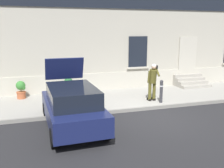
{
  "coord_description": "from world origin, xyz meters",
  "views": [
    {
      "loc": [
        -4.34,
        -8.78,
        3.39
      ],
      "look_at": [
        -1.15,
        1.6,
        1.1
      ],
      "focal_mm": 41.19,
      "sensor_mm": 36.0,
      "label": 1
    }
  ],
  "objects_px": {
    "bollard_near_person": "(161,90)",
    "planter_olive": "(69,85)",
    "person_on_phone": "(153,80)",
    "planter_terracotta": "(21,89)",
    "hatchback_car_navy": "(72,106)",
    "bollard_far_left": "(63,98)"
  },
  "relations": [
    {
      "from": "bollard_far_left",
      "to": "person_on_phone",
      "type": "xyz_separation_m",
      "value": [
        4.14,
        0.39,
        0.44
      ]
    },
    {
      "from": "planter_terracotta",
      "to": "planter_olive",
      "type": "bearing_deg",
      "value": 5.09
    },
    {
      "from": "bollard_near_person",
      "to": "person_on_phone",
      "type": "xyz_separation_m",
      "value": [
        -0.25,
        0.39,
        0.44
      ]
    },
    {
      "from": "person_on_phone",
      "to": "planter_terracotta",
      "type": "distance_m",
      "value": 6.27
    },
    {
      "from": "person_on_phone",
      "to": "planter_terracotta",
      "type": "xyz_separation_m",
      "value": [
        -5.84,
        2.22,
        -0.54
      ]
    },
    {
      "from": "person_on_phone",
      "to": "planter_olive",
      "type": "xyz_separation_m",
      "value": [
        -3.54,
        2.42,
        -0.54
      ]
    },
    {
      "from": "hatchback_car_navy",
      "to": "person_on_phone",
      "type": "distance_m",
      "value": 4.45
    },
    {
      "from": "hatchback_car_navy",
      "to": "bollard_far_left",
      "type": "relative_size",
      "value": 3.94
    },
    {
      "from": "bollard_far_left",
      "to": "planter_terracotta",
      "type": "distance_m",
      "value": 3.12
    },
    {
      "from": "bollard_far_left",
      "to": "hatchback_car_navy",
      "type": "bearing_deg",
      "value": -85.0
    },
    {
      "from": "planter_olive",
      "to": "bollard_far_left",
      "type": "bearing_deg",
      "value": -102.0
    },
    {
      "from": "bollard_near_person",
      "to": "planter_olive",
      "type": "distance_m",
      "value": 4.72
    },
    {
      "from": "hatchback_car_navy",
      "to": "planter_terracotta",
      "type": "xyz_separation_m",
      "value": [
        -1.84,
        4.13,
        -0.19
      ]
    },
    {
      "from": "person_on_phone",
      "to": "planter_olive",
      "type": "relative_size",
      "value": 2.03
    },
    {
      "from": "bollard_near_person",
      "to": "planter_terracotta",
      "type": "relative_size",
      "value": 1.22
    },
    {
      "from": "bollard_near_person",
      "to": "planter_terracotta",
      "type": "distance_m",
      "value": 6.63
    },
    {
      "from": "bollard_near_person",
      "to": "person_on_phone",
      "type": "distance_m",
      "value": 0.64
    },
    {
      "from": "hatchback_car_navy",
      "to": "bollard_far_left",
      "type": "bearing_deg",
      "value": 95.0
    },
    {
      "from": "bollard_far_left",
      "to": "planter_olive",
      "type": "height_order",
      "value": "bollard_far_left"
    },
    {
      "from": "hatchback_car_navy",
      "to": "planter_terracotta",
      "type": "bearing_deg",
      "value": 114.0
    },
    {
      "from": "hatchback_car_navy",
      "to": "bollard_far_left",
      "type": "height_order",
      "value": "hatchback_car_navy"
    },
    {
      "from": "bollard_far_left",
      "to": "planter_terracotta",
      "type": "xyz_separation_m",
      "value": [
        -1.71,
        2.61,
        -0.11
      ]
    }
  ]
}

